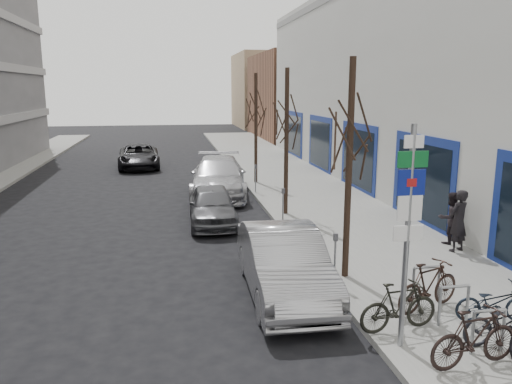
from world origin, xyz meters
name	(u,v)px	position (x,y,z in m)	size (l,w,h in m)	color
ground	(272,365)	(0.00, 0.00, 0.00)	(120.00, 120.00, 0.00)	black
sidewalk_east	(334,213)	(4.50, 10.00, 0.07)	(5.00, 70.00, 0.15)	slate
brick_building_far	(319,96)	(13.00, 40.00, 4.00)	(12.00, 14.00, 8.00)	brown
tan_building_far	(288,90)	(13.50, 55.00, 4.50)	(13.00, 12.00, 9.00)	#937A5B
highway_sign_pole	(408,224)	(2.40, -0.01, 2.46)	(0.55, 0.10, 4.20)	gray
bike_rack	(454,300)	(3.80, 0.60, 0.66)	(0.66, 2.26, 0.83)	gray
tree_near	(351,117)	(2.60, 3.50, 4.10)	(1.80, 1.80, 5.50)	black
tree_mid	(287,107)	(2.60, 10.00, 4.10)	(1.80, 1.80, 5.50)	black
tree_far	(256,102)	(2.60, 16.50, 4.10)	(1.80, 1.80, 5.50)	black
meter_front	(335,254)	(2.15, 3.00, 0.92)	(0.10, 0.08, 1.27)	gray
meter_mid	(283,203)	(2.15, 8.50, 0.92)	(0.10, 0.08, 1.27)	gray
meter_back	(256,176)	(2.15, 14.00, 0.92)	(0.10, 0.08, 1.27)	gray
bike_near_right	(475,337)	(3.29, -0.86, 0.68)	(0.52, 1.75, 1.06)	black
bike_mid_curb	(494,299)	(4.67, 0.60, 0.62)	(0.47, 1.54, 0.94)	black
bike_mid_inner	(399,306)	(2.61, 0.55, 0.66)	(0.50, 1.68, 1.02)	black
bike_far_curb	(507,318)	(4.31, -0.29, 0.67)	(0.52, 1.71, 1.04)	black
bike_far_inner	(429,285)	(3.65, 1.33, 0.70)	(0.54, 1.81, 1.10)	black
parked_car_front	(284,263)	(0.89, 2.93, 0.79)	(1.67, 4.80, 1.58)	#9B9BA0
parked_car_mid	(212,205)	(-0.20, 9.51, 0.69)	(1.62, 4.04, 1.38)	#4F5055
parked_car_back	(219,177)	(0.50, 14.25, 0.86)	(2.41, 5.94, 1.72)	#AEAEB3
lane_car	(139,156)	(-3.48, 23.21, 0.71)	(2.37, 5.15, 1.43)	black
pedestrian_near	(458,221)	(6.45, 4.80, 1.05)	(0.66, 0.43, 1.81)	black
pedestrian_far	(450,218)	(6.64, 5.51, 0.95)	(0.59, 0.40, 1.61)	black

